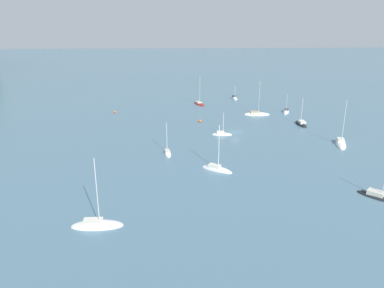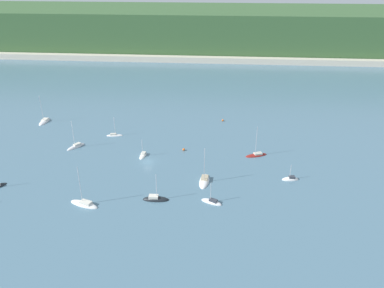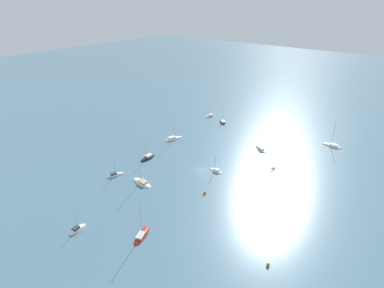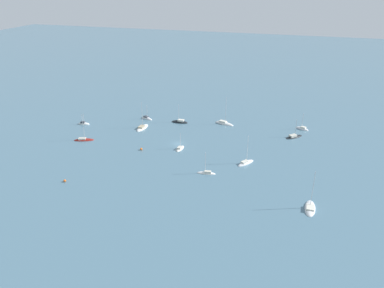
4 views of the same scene
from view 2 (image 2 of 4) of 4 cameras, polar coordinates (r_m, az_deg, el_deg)
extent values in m
plane|color=slate|center=(125.66, -6.79, -2.73)|extent=(600.00, 600.00, 0.00)
cube|color=#385B33|center=(296.84, 0.10, 17.20)|extent=(358.00, 84.69, 29.23)
cube|color=beige|center=(254.42, -0.77, 12.78)|extent=(304.30, 6.00, 3.70)
ellipsoid|color=white|center=(129.74, -7.47, -1.80)|extent=(2.48, 5.83, 1.27)
cube|color=silver|center=(129.80, -7.43, -1.43)|extent=(1.55, 2.16, 0.70)
cylinder|color=silver|center=(127.99, -7.59, -0.53)|extent=(0.14, 0.14, 5.99)
ellipsoid|color=black|center=(106.46, -5.54, -8.46)|extent=(7.40, 2.61, 1.98)
cube|color=silver|center=(106.00, -5.88, -8.01)|extent=(2.69, 1.76, 0.87)
cylinder|color=silver|center=(103.99, -5.44, -6.47)|extent=(0.14, 0.14, 7.71)
ellipsoid|color=white|center=(108.17, -16.11, -8.89)|extent=(9.17, 5.20, 1.91)
cube|color=silver|center=(107.26, -15.88, -8.58)|extent=(3.57, 2.67, 0.79)
cylinder|color=silver|center=(105.10, -16.72, -6.03)|extent=(0.14, 0.14, 11.39)
ellipsoid|color=white|center=(146.53, -11.70, 1.24)|extent=(6.35, 2.42, 1.17)
cube|color=beige|center=(146.35, -11.91, 1.46)|extent=(2.36, 1.41, 0.61)
cylinder|color=silver|center=(144.89, -11.72, 2.68)|extent=(0.14, 0.14, 7.33)
ellipsoid|color=white|center=(118.90, 14.74, -5.28)|extent=(5.26, 2.43, 1.80)
cube|color=#333842|center=(118.59, 14.97, -4.92)|extent=(1.97, 1.49, 0.71)
cylinder|color=#B2B2B7|center=(117.43, 14.77, -4.10)|extent=(0.14, 0.14, 4.66)
ellipsoid|color=silver|center=(167.82, -21.56, 3.15)|extent=(2.98, 8.34, 1.76)
cube|color=silver|center=(168.10, -21.51, 3.48)|extent=(2.08, 3.01, 0.59)
cylinder|color=silver|center=(165.41, -21.96, 5.02)|extent=(0.14, 0.14, 11.12)
ellipsoid|color=maroon|center=(130.68, 9.74, -1.75)|extent=(8.14, 4.97, 1.32)
cube|color=beige|center=(130.63, 10.01, -1.46)|extent=(3.21, 2.53, 0.61)
cylinder|color=#B2B2B7|center=(128.04, 9.77, 0.45)|extent=(0.14, 0.14, 10.50)
ellipsoid|color=silver|center=(105.03, 2.99, -8.90)|extent=(6.39, 4.11, 1.78)
cube|color=#333842|center=(104.40, 3.25, -8.60)|extent=(2.55, 2.08, 0.66)
cylinder|color=#B2B2B7|center=(103.21, 2.88, -7.29)|extent=(0.14, 0.14, 5.89)
ellipsoid|color=silver|center=(140.99, -17.26, -0.46)|extent=(5.73, 7.17, 1.78)
cube|color=silver|center=(140.91, -17.11, -0.07)|extent=(2.62, 2.96, 0.70)
cylinder|color=silver|center=(138.61, -17.67, 1.48)|extent=(0.14, 0.14, 9.76)
ellipsoid|color=white|center=(114.17, 1.89, -5.74)|extent=(3.53, 8.84, 1.71)
cube|color=tan|center=(114.32, 1.94, -5.20)|extent=(2.26, 3.25, 0.73)
cylinder|color=#B2B2B7|center=(110.77, 1.90, -3.23)|extent=(0.14, 0.14, 10.99)
sphere|color=orange|center=(157.29, 4.72, 3.63)|extent=(0.81, 0.81, 0.81)
sphere|color=orange|center=(132.04, -1.28, -0.83)|extent=(0.88, 0.88, 0.88)
camera|label=1|loc=(181.07, -40.49, 10.97)|focal=35.00mm
camera|label=3|loc=(170.77, 24.03, 22.74)|focal=28.00mm
camera|label=4|loc=(241.21, -12.64, 25.39)|focal=35.00mm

